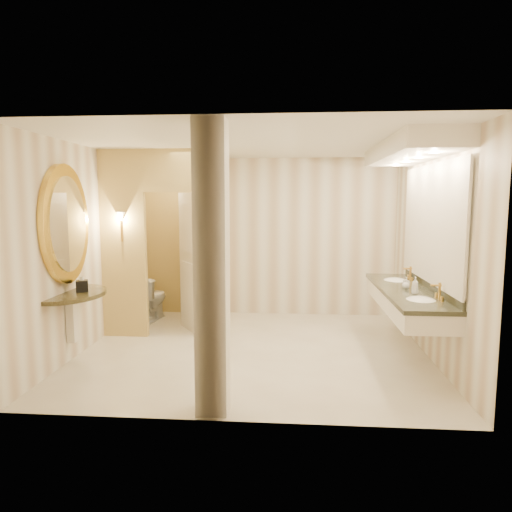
{
  "coord_description": "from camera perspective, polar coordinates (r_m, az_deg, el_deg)",
  "views": [
    {
      "loc": [
        0.49,
        -5.88,
        1.99
      ],
      "look_at": [
        0.02,
        0.2,
        1.24
      ],
      "focal_mm": 32.0,
      "sensor_mm": 36.0,
      "label": 1
    }
  ],
  "objects": [
    {
      "name": "toilet_closet",
      "position": [
        7.06,
        -8.83,
        2.02
      ],
      "size": [
        1.5,
        1.55,
        2.7
      ],
      "color": "#CBBD6A",
      "rests_on": "floor"
    },
    {
      "name": "toilet",
      "position": [
        7.81,
        -13.08,
        -5.13
      ],
      "size": [
        0.54,
        0.79,
        0.74
      ],
      "primitive_type": "imported",
      "rotation": [
        0.0,
        0.0,
        2.96
      ],
      "color": "white",
      "rests_on": "floor"
    },
    {
      "name": "wall_back",
      "position": [
        7.92,
        0.9,
        2.38
      ],
      "size": [
        4.5,
        0.02,
        2.7
      ],
      "primitive_type": "cube",
      "color": "silver",
      "rests_on": "floor"
    },
    {
      "name": "console_shelf",
      "position": [
        5.94,
        -22.61,
        0.31
      ],
      "size": [
        1.1,
        1.1,
        2.0
      ],
      "color": "black",
      "rests_on": "floor"
    },
    {
      "name": "floor",
      "position": [
        6.22,
        -0.29,
        -11.63
      ],
      "size": [
        4.5,
        4.5,
        0.0
      ],
      "primitive_type": "plane",
      "color": "silver",
      "rests_on": "ground"
    },
    {
      "name": "wall_front",
      "position": [
        3.96,
        -2.71,
        -2.26
      ],
      "size": [
        4.5,
        0.02,
        2.7
      ],
      "primitive_type": "cube",
      "color": "silver",
      "rests_on": "floor"
    },
    {
      "name": "soap_bottle_a",
      "position": [
        6.16,
        18.26,
        -3.12
      ],
      "size": [
        0.08,
        0.08,
        0.14
      ],
      "primitive_type": "imported",
      "rotation": [
        0.0,
        0.0,
        0.35
      ],
      "color": "beige",
      "rests_on": "vanity"
    },
    {
      "name": "wall_sconce",
      "position": [
        6.76,
        -16.53,
        4.55
      ],
      "size": [
        0.14,
        0.14,
        0.42
      ],
      "color": "#BC903C",
      "rests_on": "toilet_closet"
    },
    {
      "name": "soap_bottle_b",
      "position": [
        6.07,
        18.2,
        -3.37
      ],
      "size": [
        0.12,
        0.12,
        0.11
      ],
      "primitive_type": "imported",
      "rotation": [
        0.0,
        0.0,
        -0.43
      ],
      "color": "silver",
      "rests_on": "vanity"
    },
    {
      "name": "wall_left",
      "position": [
        6.52,
        -20.43,
        0.95
      ],
      "size": [
        0.02,
        4.0,
        2.7
      ],
      "primitive_type": "cube",
      "color": "silver",
      "rests_on": "floor"
    },
    {
      "name": "soap_bottle_c",
      "position": [
        5.77,
        19.27,
        -3.48
      ],
      "size": [
        0.09,
        0.09,
        0.2
      ],
      "primitive_type": "imported",
      "rotation": [
        0.0,
        0.0,
        -0.1
      ],
      "color": "#C6B28C",
      "rests_on": "vanity"
    },
    {
      "name": "ceiling",
      "position": [
        5.94,
        -0.31,
        13.89
      ],
      "size": [
        4.5,
        4.5,
        0.0
      ],
      "primitive_type": "plane",
      "rotation": [
        3.14,
        0.0,
        0.0
      ],
      "color": "silver",
      "rests_on": "wall_back"
    },
    {
      "name": "tissue_box",
      "position": [
        5.97,
        -20.91,
        -3.52
      ],
      "size": [
        0.18,
        0.18,
        0.14
      ],
      "primitive_type": "cube",
      "rotation": [
        0.0,
        0.0,
        0.42
      ],
      "color": "black",
      "rests_on": "console_shelf"
    },
    {
      "name": "wall_right",
      "position": [
        6.17,
        21.02,
        0.6
      ],
      "size": [
        0.02,
        4.0,
        2.7
      ],
      "primitive_type": "cube",
      "color": "silver",
      "rests_on": "floor"
    },
    {
      "name": "pillar",
      "position": [
        4.19,
        -5.54,
        -1.77
      ],
      "size": [
        0.29,
        0.29,
        2.7
      ],
      "primitive_type": "cube",
      "color": "white",
      "rests_on": "floor"
    },
    {
      "name": "vanity",
      "position": [
        5.99,
        18.88,
        3.19
      ],
      "size": [
        0.75,
        2.54,
        2.09
      ],
      "color": "white",
      "rests_on": "floor"
    }
  ]
}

